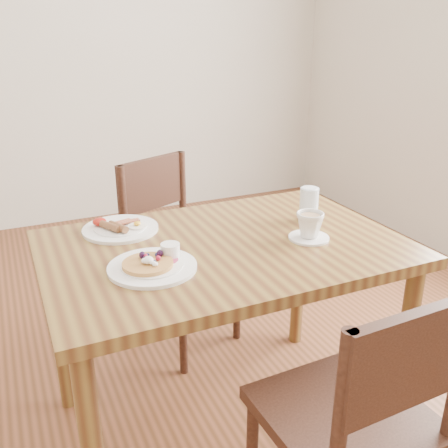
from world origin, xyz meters
The scene contains 8 objects.
ground centered at (0.00, 0.00, 0.00)m, with size 5.00×5.00×0.00m, color #532F17.
dining_table centered at (0.00, 0.00, 0.65)m, with size 1.20×0.80×0.75m.
chair_near centered at (0.10, -0.63, 0.49)m, with size 0.43×0.43×0.88m.
chair_far centered at (0.03, 0.62, 0.49)m, with size 0.55×0.55×0.88m.
pancake_plate centered at (-0.27, -0.08, 0.76)m, with size 0.27×0.27×0.06m.
breakfast_plate centered at (-0.30, 0.26, 0.76)m, with size 0.27×0.27×0.04m.
teacup_saucer centered at (0.28, -0.09, 0.79)m, with size 0.14×0.14×0.10m.
water_glass centered at (0.38, 0.06, 0.81)m, with size 0.07×0.07×0.13m, color silver.
Camera 1 is at (-0.64, -1.41, 1.42)m, focal length 40.00 mm.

